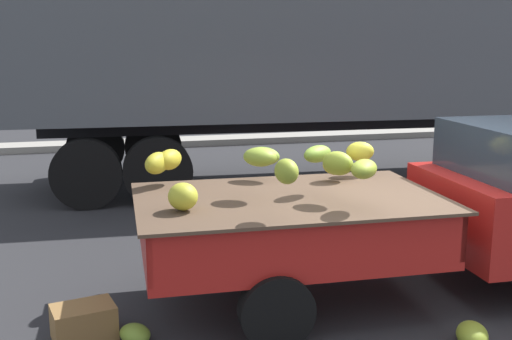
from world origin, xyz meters
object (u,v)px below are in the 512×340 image
at_px(pickup_truck, 477,205).
at_px(fallen_banana_bunch_by_wheel, 472,335).
at_px(semi_trailer, 352,40).
at_px(produce_crate, 84,322).
at_px(fallen_banana_bunch_near_tailgate, 135,334).

distance_m(pickup_truck, fallen_banana_bunch_by_wheel, 1.58).
bearing_deg(semi_trailer, produce_crate, -127.87).
relative_size(pickup_truck, fallen_banana_bunch_by_wheel, 14.15).
height_order(semi_trailer, produce_crate, semi_trailer).
bearing_deg(fallen_banana_bunch_by_wheel, pickup_truck, 57.22).
xyz_separation_m(semi_trailer, produce_crate, (-4.61, -5.36, -2.39)).
relative_size(fallen_banana_bunch_near_tailgate, fallen_banana_bunch_by_wheel, 0.82).
xyz_separation_m(fallen_banana_bunch_near_tailgate, fallen_banana_bunch_by_wheel, (2.75, -0.73, 0.02)).
relative_size(semi_trailer, fallen_banana_bunch_by_wheel, 33.54).
bearing_deg(produce_crate, fallen_banana_bunch_near_tailgate, -24.79).
relative_size(pickup_truck, semi_trailer, 0.42).
relative_size(pickup_truck, fallen_banana_bunch_near_tailgate, 17.16).
height_order(pickup_truck, produce_crate, pickup_truck).
bearing_deg(fallen_banana_bunch_near_tailgate, fallen_banana_bunch_by_wheel, -14.92).
bearing_deg(pickup_truck, produce_crate, -175.58).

